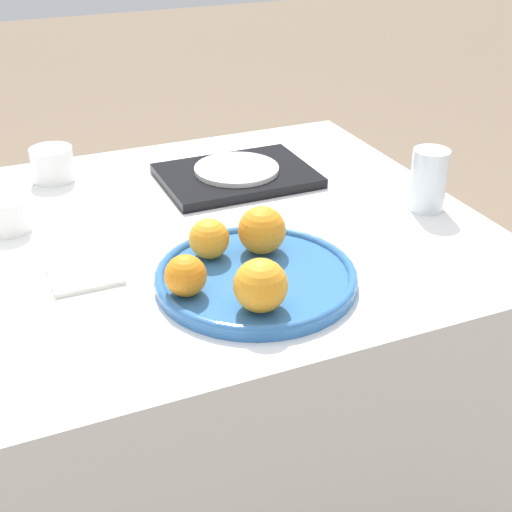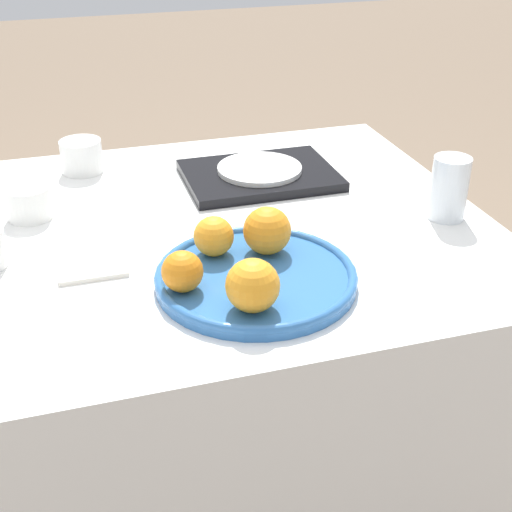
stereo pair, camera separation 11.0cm
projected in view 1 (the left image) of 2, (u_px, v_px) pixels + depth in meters
name	position (u px, v px, depth m)	size (l,w,h in m)	color
table	(146.00, 396.00, 1.42)	(1.27, 0.88, 0.71)	white
fruit_platter	(256.00, 277.00, 1.11)	(0.32, 0.32, 0.02)	#336BAD
orange_0	(261.00, 285.00, 1.01)	(0.08, 0.08, 0.08)	orange
orange_1	(186.00, 276.00, 1.05)	(0.06, 0.06, 0.06)	orange
orange_2	(262.00, 230.00, 1.16)	(0.08, 0.08, 0.08)	orange
orange_3	(209.00, 239.00, 1.15)	(0.07, 0.07, 0.07)	orange
water_glass	(428.00, 180.00, 1.33)	(0.07, 0.07, 0.12)	silver
serving_tray	(237.00, 176.00, 1.48)	(0.31, 0.23, 0.02)	black
side_plate	(237.00, 169.00, 1.47)	(0.18, 0.18, 0.01)	silver
cup_2	(52.00, 164.00, 1.47)	(0.09, 0.09, 0.07)	white
cup_3	(7.00, 214.00, 1.27)	(0.08, 0.08, 0.06)	white
napkin	(83.00, 270.00, 1.15)	(0.11, 0.13, 0.01)	silver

